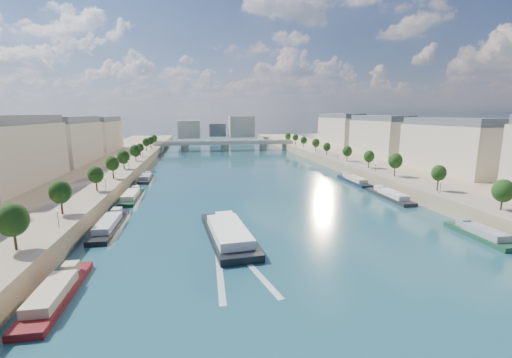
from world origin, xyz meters
name	(u,v)px	position (x,y,z in m)	size (l,w,h in m)	color
ground	(248,181)	(0.00, 100.00, 0.00)	(700.00, 700.00, 0.00)	#0D313D
quay_left	(75,181)	(-72.00, 100.00, 2.50)	(44.00, 520.00, 5.00)	#9E8460
quay_right	(397,171)	(72.00, 100.00, 2.50)	(44.00, 520.00, 5.00)	#9E8460
pave_left	(113,174)	(-57.00, 100.00, 5.05)	(14.00, 520.00, 0.10)	gray
pave_right	(368,167)	(57.00, 100.00, 5.05)	(14.00, 520.00, 0.10)	gray
trees_left	(118,160)	(-55.00, 102.00, 10.48)	(4.80, 268.80, 8.26)	#382B1E
trees_right	(355,153)	(55.00, 110.00, 10.48)	(4.80, 268.80, 8.26)	#382B1E
lamps_left	(119,171)	(-52.50, 90.00, 7.78)	(0.36, 200.36, 4.28)	black
lamps_right	(355,160)	(52.50, 105.00, 7.78)	(0.36, 200.36, 4.28)	black
buildings_left	(49,145)	(-85.00, 112.00, 16.45)	(16.00, 226.00, 23.20)	#B7AC8D
buildings_right	(409,140)	(85.00, 112.00, 16.45)	(16.00, 226.00, 23.20)	#B7AC8D
skyline	(221,128)	(3.19, 319.52, 14.66)	(79.00, 42.00, 22.00)	#B7AC8D
bridge	(225,144)	(0.00, 231.97, 5.08)	(112.00, 12.00, 8.15)	#C1B79E
tour_barge	(228,233)	(-15.24, 30.68, 1.30)	(12.35, 32.90, 4.36)	black
wake	(236,268)	(-15.24, 14.19, 0.02)	(10.74, 26.02, 0.04)	silver
moored_barges_left	(107,229)	(-45.50, 40.49, 0.84)	(5.00, 159.81, 3.60)	#1A1C3A
moored_barges_right	(423,210)	(45.50, 42.73, 0.84)	(5.00, 123.77, 3.60)	black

